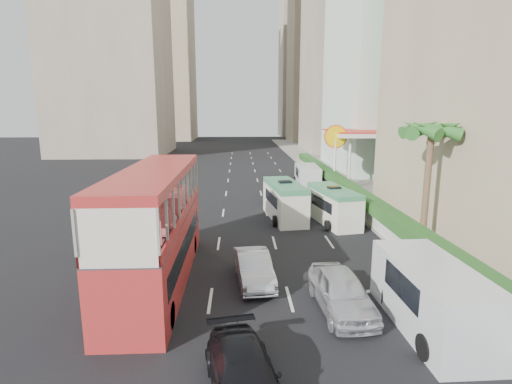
{
  "coord_description": "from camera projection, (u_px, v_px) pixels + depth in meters",
  "views": [
    {
      "loc": [
        -2.4,
        -16.87,
        7.48
      ],
      "look_at": [
        -1.5,
        4.0,
        3.2
      ],
      "focal_mm": 28.0,
      "sensor_mm": 36.0,
      "label": 1
    }
  ],
  "objects": [
    {
      "name": "tower_mid",
      "position": [
        353.0,
        10.0,
        70.62
      ],
      "size": [
        16.0,
        16.0,
        50.0
      ],
      "primitive_type": "cube",
      "color": "tan",
      "rests_on": "ground"
    },
    {
      "name": "panel_van_far",
      "position": [
        307.0,
        176.0,
        39.81
      ],
      "size": [
        2.31,
        5.28,
        2.08
      ],
      "primitive_type": "cube",
      "rotation": [
        0.0,
        0.0,
        -0.04
      ],
      "color": "silver",
      "rests_on": "ground"
    },
    {
      "name": "kerb_wall",
      "position": [
        347.0,
        197.0,
        31.94
      ],
      "size": [
        0.3,
        44.0,
        1.0
      ],
      "primitive_type": "cube",
      "color": "silver",
      "rests_on": "sidewalk"
    },
    {
      "name": "double_decker_bus",
      "position": [
        157.0,
        226.0,
        17.35
      ],
      "size": [
        2.5,
        11.0,
        5.06
      ],
      "primitive_type": "cube",
      "color": "red",
      "rests_on": "ground"
    },
    {
      "name": "car_silver_lane_a",
      "position": [
        254.0,
        282.0,
        17.74
      ],
      "size": [
        1.85,
        4.21,
        1.34
      ],
      "primitive_type": "imported",
      "rotation": [
        0.0,
        0.0,
        0.11
      ],
      "color": "silver",
      "rests_on": "ground"
    },
    {
      "name": "tower_left_b",
      "position": [
        160.0,
        48.0,
        100.66
      ],
      "size": [
        16.0,
        16.0,
        46.0
      ],
      "primitive_type": "cube",
      "color": "tan",
      "rests_on": "ground"
    },
    {
      "name": "car_silver_lane_b",
      "position": [
        340.0,
        310.0,
        15.24
      ],
      "size": [
        2.09,
        4.58,
        1.52
      ],
      "primitive_type": "imported",
      "rotation": [
        0.0,
        0.0,
        0.07
      ],
      "color": "silver",
      "rests_on": "ground"
    },
    {
      "name": "hedge",
      "position": [
        347.0,
        187.0,
        31.77
      ],
      "size": [
        1.1,
        44.0,
        0.7
      ],
      "primitive_type": "cube",
      "color": "#2D6626",
      "rests_on": "kerb_wall"
    },
    {
      "name": "minibus_near",
      "position": [
        285.0,
        201.0,
        27.89
      ],
      "size": [
        2.66,
        5.97,
        2.56
      ],
      "primitive_type": "cube",
      "rotation": [
        0.0,
        0.0,
        0.13
      ],
      "color": "silver",
      "rests_on": "ground"
    },
    {
      "name": "minibus_far",
      "position": [
        333.0,
        206.0,
        26.83
      ],
      "size": [
        2.74,
        5.6,
        2.38
      ],
      "primitive_type": "cube",
      "rotation": [
        0.0,
        0.0,
        0.18
      ],
      "color": "silver",
      "rests_on": "ground"
    },
    {
      "name": "ground_plane",
      "position": [
        293.0,
        278.0,
        18.11
      ],
      "size": [
        200.0,
        200.0,
        0.0
      ],
      "primitive_type": "plane",
      "color": "black",
      "rests_on": "ground"
    },
    {
      "name": "panel_van_near",
      "position": [
        432.0,
        297.0,
        13.81
      ],
      "size": [
        2.39,
        5.75,
        2.28
      ],
      "primitive_type": "cube",
      "rotation": [
        0.0,
        0.0,
        0.02
      ],
      "color": "silver",
      "rests_on": "ground"
    },
    {
      "name": "shell_station",
      "position": [
        361.0,
        158.0,
        40.49
      ],
      "size": [
        6.5,
        8.0,
        5.5
      ],
      "primitive_type": "cube",
      "color": "silver",
      "rests_on": "ground"
    },
    {
      "name": "palm_tree",
      "position": [
        427.0,
        187.0,
        21.68
      ],
      "size": [
        0.36,
        0.36,
        6.4
      ],
      "primitive_type": "cylinder",
      "color": "brown",
      "rests_on": "sidewalk"
    },
    {
      "name": "tower_far_b",
      "position": [
        304.0,
        67.0,
        116.61
      ],
      "size": [
        14.0,
        14.0,
        40.0
      ],
      "primitive_type": "cube",
      "color": "tan",
      "rests_on": "ground"
    },
    {
      "name": "tower_far_a",
      "position": [
        320.0,
        48.0,
        94.67
      ],
      "size": [
        14.0,
        14.0,
        44.0
      ],
      "primitive_type": "cube",
      "color": "tan",
      "rests_on": "ground"
    },
    {
      "name": "sidewalk",
      "position": [
        345.0,
        180.0,
        42.94
      ],
      "size": [
        6.0,
        120.0,
        0.18
      ],
      "primitive_type": "cube",
      "color": "#99968C",
      "rests_on": "ground"
    },
    {
      "name": "van_asset",
      "position": [
        278.0,
        199.0,
        34.15
      ],
      "size": [
        2.84,
        5.36,
        1.44
      ],
      "primitive_type": "imported",
      "rotation": [
        0.0,
        0.0,
        -0.09
      ],
      "color": "silver",
      "rests_on": "ground"
    }
  ]
}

